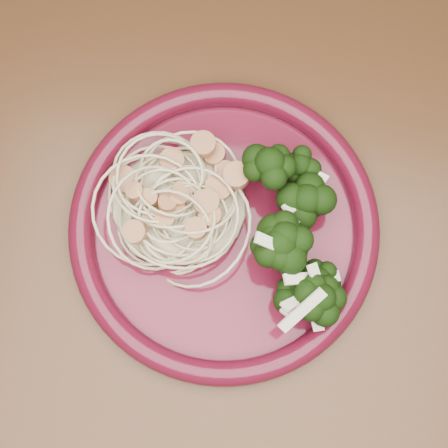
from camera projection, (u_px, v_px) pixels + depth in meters
name	position (u px, v px, depth m)	size (l,w,h in m)	color
dining_table	(194.00, 271.00, 0.63)	(1.20, 0.80, 0.75)	#472814
dinner_plate	(224.00, 227.00, 0.53)	(0.33, 0.33, 0.02)	#520E1F
spaghetti_pile	(178.00, 203.00, 0.53)	(0.12, 0.10, 0.03)	beige
scallop_cluster	(175.00, 193.00, 0.50)	(0.11, 0.11, 0.04)	#B17649
broccoli_pile	(283.00, 247.00, 0.51)	(0.09, 0.15, 0.05)	black
onion_garnish	(287.00, 239.00, 0.47)	(0.06, 0.10, 0.05)	beige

